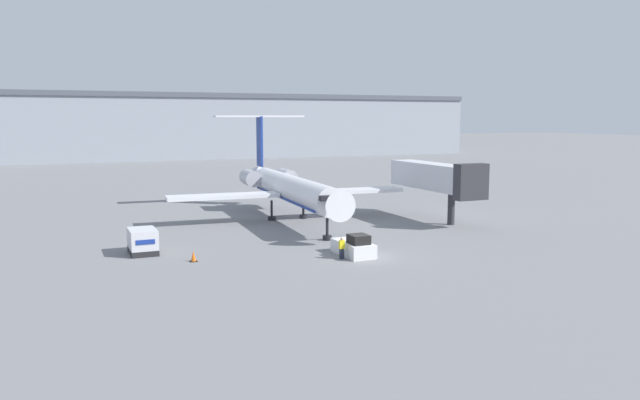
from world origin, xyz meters
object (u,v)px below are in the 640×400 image
traffic_cone_left (193,257)px  jet_bridge (437,177)px  airplane_main (288,186)px  worker_near_tug (342,248)px  luggage_cart (143,241)px  pushback_tug (354,247)px  worker_on_apron (156,239)px  worker_by_wing (347,210)px

traffic_cone_left → jet_bridge: jet_bridge is taller
airplane_main → worker_near_tug: airplane_main is taller
luggage_cart → traffic_cone_left: (3.01, -4.20, -0.59)m
luggage_cart → worker_near_tug: 15.40m
pushback_tug → worker_on_apron: worker_on_apron is taller
airplane_main → luggage_cart: 19.32m
jet_bridge → pushback_tug: bearing=-143.3°
worker_by_wing → jet_bridge: 9.83m
traffic_cone_left → jet_bridge: size_ratio=0.06×
pushback_tug → worker_by_wing: (7.27, 16.20, 0.26)m
luggage_cart → worker_by_wing: bearing=22.8°
airplane_main → worker_on_apron: size_ratio=14.79×
worker_by_wing → jet_bridge: bearing=-33.8°
airplane_main → jet_bridge: size_ratio=2.08×
worker_near_tug → traffic_cone_left: bearing=160.9°
luggage_cart → jet_bridge: size_ratio=0.23×
airplane_main → worker_by_wing: size_ratio=16.00×
worker_near_tug → traffic_cone_left: worker_near_tug is taller
airplane_main → pushback_tug: 17.80m
jet_bridge → traffic_cone_left: bearing=-162.5°
worker_near_tug → worker_on_apron: size_ratio=0.88×
airplane_main → worker_by_wing: 6.64m
worker_by_wing → worker_on_apron: size_ratio=0.92×
airplane_main → worker_on_apron: airplane_main is taller
worker_by_wing → traffic_cone_left: worker_by_wing is taller
worker_near_tug → worker_on_apron: 14.69m
luggage_cart → jet_bridge: jet_bridge is taller
worker_on_apron → jet_bridge: 29.01m
luggage_cart → traffic_cone_left: bearing=-54.3°
airplane_main → luggage_cart: airplane_main is taller
luggage_cart → worker_on_apron: size_ratio=1.66×
luggage_cart → traffic_cone_left: luggage_cart is taller
airplane_main → worker_by_wing: (5.98, -1.33, -2.56)m
luggage_cart → worker_by_wing: 23.83m
luggage_cart → traffic_cone_left: 5.20m
airplane_main → traffic_cone_left: airplane_main is taller
worker_by_wing → luggage_cart: bearing=-157.2°
airplane_main → worker_near_tug: 18.72m
traffic_cone_left → worker_on_apron: bearing=113.6°
airplane_main → pushback_tug: bearing=-94.2°
airplane_main → worker_by_wing: bearing=-12.5°
traffic_cone_left → jet_bridge: 28.15m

